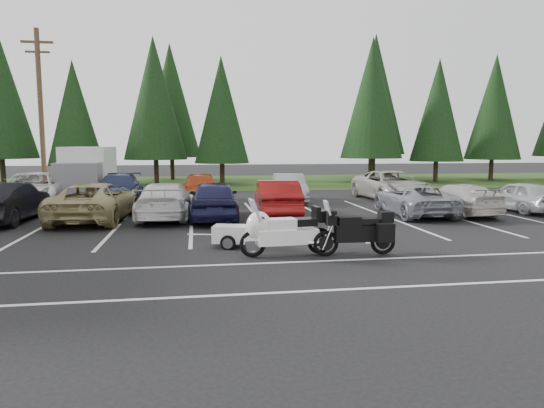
{
  "coord_description": "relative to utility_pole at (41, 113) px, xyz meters",
  "views": [
    {
      "loc": [
        -2.01,
        -15.45,
        3.0
      ],
      "look_at": [
        0.35,
        -0.5,
        1.15
      ],
      "focal_mm": 32.0,
      "sensor_mm": 36.0,
      "label": 1
    }
  ],
  "objects": [
    {
      "name": "conifer_3",
      "position": [
        -0.5,
        9.4,
        0.57
      ],
      "size": [
        3.87,
        3.87,
        9.02
      ],
      "color": "#332316",
      "rests_on": "ground"
    },
    {
      "name": "conifer_back_c",
      "position": [
        24.0,
        14.8,
        2.8
      ],
      "size": [
        5.5,
        5.5,
        12.81
      ],
      "color": "#332316",
      "rests_on": "ground"
    },
    {
      "name": "box_truck",
      "position": [
        2.0,
        0.5,
        -3.25
      ],
      "size": [
        2.4,
        5.6,
        2.9
      ],
      "primitive_type": null,
      "color": "silver",
      "rests_on": "ground"
    },
    {
      "name": "conifer_4",
      "position": [
        5.0,
        10.9,
        1.83
      ],
      "size": [
        4.8,
        4.8,
        11.17
      ],
      "color": "#332316",
      "rests_on": "ground"
    },
    {
      "name": "conifer_5",
      "position": [
        10.0,
        9.6,
        0.93
      ],
      "size": [
        4.14,
        4.14,
        9.63
      ],
      "color": "#332316",
      "rests_on": "ground"
    },
    {
      "name": "conifer_6",
      "position": [
        22.0,
        10.1,
        2.01
      ],
      "size": [
        4.93,
        4.93,
        11.48
      ],
      "color": "#332316",
      "rests_on": "ground"
    },
    {
      "name": "car_far_0",
      "position": [
        0.07,
        -2.26,
        -3.86
      ],
      "size": [
        3.32,
        6.23,
        1.67
      ],
      "primitive_type": "imported",
      "rotation": [
        0.0,
        0.0,
        0.1
      ],
      "color": "white",
      "rests_on": "ground"
    },
    {
      "name": "grass_strip",
      "position": [
        10.0,
        12.0,
        -4.69
      ],
      "size": [
        80.0,
        16.0,
        0.01
      ],
      "primitive_type": "cube",
      "color": "#213A12",
      "rests_on": "ground"
    },
    {
      "name": "lake_water",
      "position": [
        14.0,
        43.0,
        -4.7
      ],
      "size": [
        70.0,
        50.0,
        0.02
      ],
      "primitive_type": "cube",
      "color": "slate",
      "rests_on": "ground"
    },
    {
      "name": "car_near_8",
      "position": [
        22.51,
        -7.66,
        -4.0
      ],
      "size": [
        2.0,
        4.21,
        1.39
      ],
      "primitive_type": "imported",
      "rotation": [
        0.0,
        0.0,
        3.23
      ],
      "color": "#B3B4B8",
      "rests_on": "ground"
    },
    {
      "name": "conifer_8",
      "position": [
        33.0,
        10.6,
        1.47
      ],
      "size": [
        4.53,
        4.53,
        10.56
      ],
      "color": "#332316",
      "rests_on": "ground"
    },
    {
      "name": "car_far_1",
      "position": [
        4.13,
        -2.11,
        -3.93
      ],
      "size": [
        2.26,
        5.31,
        1.53
      ],
      "primitive_type": "imported",
      "rotation": [
        0.0,
        0.0,
        0.02
      ],
      "color": "#1B2445",
      "rests_on": "ground"
    },
    {
      "name": "car_near_1",
      "position": [
        0.75,
        -7.42,
        -3.91
      ],
      "size": [
        1.89,
        4.88,
        1.58
      ],
      "primitive_type": "imported",
      "rotation": [
        0.0,
        0.0,
        3.1
      ],
      "color": "black",
      "rests_on": "ground"
    },
    {
      "name": "cargo_trailer",
      "position": [
        8.97,
        -13.37,
        -4.37
      ],
      "size": [
        1.59,
        1.15,
        0.66
      ],
      "primitive_type": null,
      "rotation": [
        0.0,
        0.0,
        -0.27
      ],
      "color": "white",
      "rests_on": "ground"
    },
    {
      "name": "car_far_3",
      "position": [
        12.88,
        -2.33,
        -3.96
      ],
      "size": [
        1.92,
        4.57,
        1.47
      ],
      "primitive_type": "imported",
      "rotation": [
        0.0,
        0.0,
        -0.08
      ],
      "color": "gray",
      "rests_on": "ground"
    },
    {
      "name": "car_far_4",
      "position": [
        18.51,
        -2.49,
        -3.89
      ],
      "size": [
        2.96,
        5.93,
        1.61
      ],
      "primitive_type": "imported",
      "rotation": [
        0.0,
        0.0,
        0.05
      ],
      "color": "#AEA79F",
      "rests_on": "ground"
    },
    {
      "name": "touring_motorcycle",
      "position": [
        10.41,
        -14.7,
        -3.9
      ],
      "size": [
        2.96,
        1.14,
        1.6
      ],
      "primitive_type": null,
      "rotation": [
        0.0,
        0.0,
        0.09
      ],
      "color": "white",
      "rests_on": "ground"
    },
    {
      "name": "car_near_5",
      "position": [
        11.35,
        -7.43,
        -3.92
      ],
      "size": [
        1.9,
        4.79,
        1.55
      ],
      "primitive_type": "imported",
      "rotation": [
        0.0,
        0.0,
        3.08
      ],
      "color": "maroon",
      "rests_on": "ground"
    },
    {
      "name": "car_near_2",
      "position": [
        4.02,
        -7.5,
        -3.93
      ],
      "size": [
        2.98,
        5.72,
        1.54
      ],
      "primitive_type": "imported",
      "rotation": [
        0.0,
        0.0,
        3.06
      ],
      "color": "#9B8D5A",
      "rests_on": "ground"
    },
    {
      "name": "conifer_back_b",
      "position": [
        6.0,
        15.5,
        2.07
      ],
      "size": [
        4.97,
        4.97,
        11.58
      ],
      "color": "#332316",
      "rests_on": "ground"
    },
    {
      "name": "car_near_4",
      "position": [
        8.7,
        -7.93,
        -3.89
      ],
      "size": [
        2.03,
        4.8,
        1.62
      ],
      "primitive_type": "imported",
      "rotation": [
        0.0,
        0.0,
        3.12
      ],
      "color": "#17183B",
      "rests_on": "ground"
    },
    {
      "name": "ground",
      "position": [
        10.0,
        -12.0,
        -4.7
      ],
      "size": [
        120.0,
        120.0,
        0.0
      ],
      "primitive_type": "plane",
      "color": "black",
      "rests_on": "ground"
    },
    {
      "name": "stall_markings",
      "position": [
        10.0,
        -10.0,
        -4.69
      ],
      "size": [
        32.0,
        16.0,
        0.01
      ],
      "primitive_type": "cube",
      "color": "silver",
      "rests_on": "ground"
    },
    {
      "name": "conifer_7",
      "position": [
        27.5,
        9.8,
        1.11
      ],
      "size": [
        4.27,
        4.27,
        9.94
      ],
      "color": "#332316",
      "rests_on": "ground"
    },
    {
      "name": "adventure_motorcycle",
      "position": [
        12.24,
        -14.98,
        -3.92
      ],
      "size": [
        2.57,
        0.95,
        1.55
      ],
      "primitive_type": null,
      "rotation": [
        0.0,
        0.0,
        -0.02
      ],
      "color": "black",
      "rests_on": "ground"
    },
    {
      "name": "car_near_6",
      "position": [
        17.22,
        -7.99,
        -4.02
      ],
      "size": [
        2.43,
        4.97,
        1.36
      ],
      "primitive_type": "imported",
      "rotation": [
        0.0,
        0.0,
        3.11
      ],
      "color": "gray",
      "rests_on": "ground"
    },
    {
      "name": "utility_pole",
      "position": [
        0.0,
        0.0,
        0.0
      ],
      "size": [
        1.6,
        0.26,
        9.0
      ],
      "color": "#473321",
      "rests_on": "ground"
    },
    {
      "name": "car_near_3",
      "position": [
        6.76,
        -7.37,
        -3.95
      ],
      "size": [
        2.33,
        5.21,
        1.49
      ],
      "primitive_type": "imported",
      "rotation": [
        0.0,
        0.0,
        3.09
      ],
      "color": "silver",
      "rests_on": "ground"
    },
    {
      "name": "car_near_7",
      "position": [
        19.21,
        -8.1,
        -4.03
      ],
      "size": [
        2.15,
        4.73,
        1.34
      ],
      "primitive_type": "imported",
      "rotation": [
        0.0,
        0.0,
        3.2
      ],
      "color": "beige",
      "rests_on": "ground"
    },
    {
      "name": "car_far_2",
      "position": [
        8.24,
        -2.07,
        -3.9
      ],
      "size": [
        2.01,
        4.74,
        1.6
      ],
      "primitive_type": "imported",
      "rotation": [
        0.0,
        0.0,
        0.02
      ],
      "color": "#993413",
      "rests_on": "ground"
    }
  ]
}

